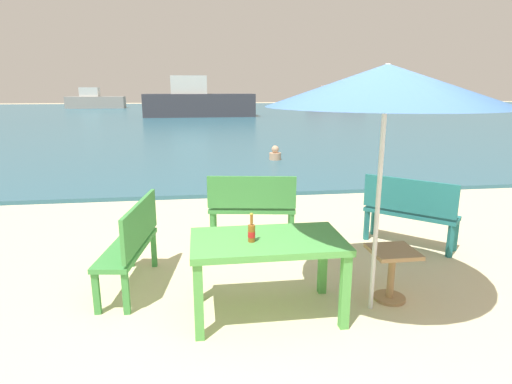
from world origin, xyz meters
TOP-DOWN VIEW (x-y plane):
  - ground_plane at (0.00, 0.00)m, footprint 120.00×120.00m
  - sea_water at (0.00, 30.00)m, footprint 120.00×50.00m
  - picnic_table_green at (-0.45, 0.61)m, footprint 1.40×0.80m
  - beer_bottle_amber at (-0.60, 0.54)m, footprint 0.07×0.07m
  - patio_umbrella at (0.58, 0.56)m, footprint 2.10×2.10m
  - side_table_wood at (0.84, 0.71)m, footprint 0.44×0.44m
  - bench_teal_center at (1.72, 2.07)m, footprint 1.12×1.09m
  - bench_green_left at (-0.34, 2.56)m, footprint 1.24×0.55m
  - bench_green_right at (-1.76, 1.33)m, footprint 0.52×1.24m
  - swimmer_person at (1.14, 8.84)m, footprint 0.34×0.34m
  - boat_barge at (-11.33, 42.42)m, footprint 5.70×1.55m
  - boat_tanker at (-0.97, 28.03)m, footprint 7.84×2.14m
  - boat_ferry at (14.07, 42.70)m, footprint 6.33×1.73m

SIDE VIEW (x-z plane):
  - ground_plane at x=0.00m, z-range 0.00..0.00m
  - sea_water at x=0.00m, z-range 0.00..0.08m
  - swimmer_person at x=1.14m, z-range 0.03..0.44m
  - side_table_wood at x=0.84m, z-range 0.08..0.62m
  - bench_teal_center at x=1.72m, z-range 0.07..1.02m
  - bench_green_left at x=-0.34m, z-range 0.07..1.02m
  - bench_green_right at x=-1.76m, z-range 0.07..1.02m
  - picnic_table_green at x=-0.45m, z-range 0.27..1.03m
  - boat_barge at x=-11.33m, z-range -0.21..1.86m
  - beer_bottle_amber at x=-0.60m, z-range 0.72..0.99m
  - boat_ferry at x=14.07m, z-range -0.24..2.06m
  - boat_tanker at x=-0.97m, z-range -0.32..2.53m
  - patio_umbrella at x=0.58m, z-range 0.97..3.27m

